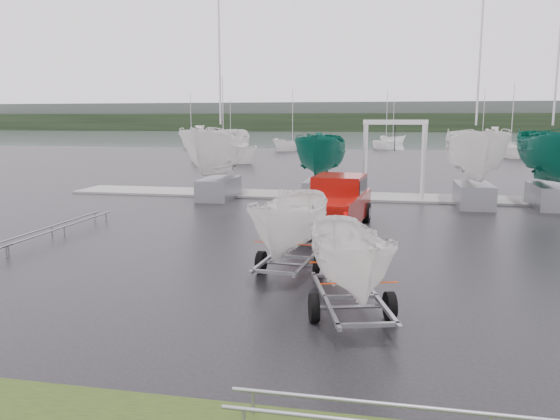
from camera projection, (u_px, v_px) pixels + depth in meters
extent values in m
plane|color=black|center=(301.00, 255.00, 16.89)|extent=(120.00, 120.00, 0.00)
plane|color=slate|center=(377.00, 139.00, 113.60)|extent=(300.00, 300.00, 0.00)
cube|color=#989892|center=(339.00, 196.00, 29.45)|extent=(30.00, 3.00, 0.12)
cube|color=black|center=(383.00, 123.00, 180.80)|extent=(300.00, 8.00, 6.00)
cube|color=#4C5651|center=(383.00, 117.00, 188.20)|extent=(300.00, 6.00, 10.00)
cube|color=maroon|center=(334.00, 209.00, 20.62)|extent=(2.52, 5.97, 0.95)
cube|color=maroon|center=(340.00, 186.00, 21.49)|extent=(2.06, 2.46, 0.85)
cube|color=black|center=(340.00, 185.00, 21.48)|extent=(2.06, 2.22, 0.55)
cube|color=silver|center=(317.00, 232.00, 17.87)|extent=(2.03, 0.36, 0.35)
cylinder|color=black|center=(320.00, 210.00, 22.75)|extent=(0.37, 0.83, 0.80)
cylinder|color=black|center=(366.00, 212.00, 22.22)|extent=(0.37, 0.83, 0.80)
cylinder|color=black|center=(297.00, 227.00, 19.15)|extent=(0.37, 0.83, 0.80)
cylinder|color=black|center=(351.00, 230.00, 18.62)|extent=(0.37, 0.83, 0.80)
cube|color=gray|center=(272.00, 255.00, 15.01)|extent=(0.41, 3.59, 0.08)
cube|color=gray|center=(311.00, 258.00, 14.70)|extent=(0.41, 3.59, 0.08)
cylinder|color=gray|center=(289.00, 264.00, 14.69)|extent=(1.60, 0.22, 0.08)
cylinder|color=black|center=(261.00, 262.00, 14.91)|extent=(0.23, 0.61, 0.60)
cylinder|color=black|center=(318.00, 266.00, 14.46)|extent=(0.23, 0.61, 0.60)
imported|color=white|center=(292.00, 173.00, 14.48)|extent=(1.84, 1.88, 4.50)
cube|color=#F43E07|center=(299.00, 231.00, 15.52)|extent=(1.55, 0.18, 0.03)
cube|color=#F43E07|center=(283.00, 243.00, 14.01)|extent=(1.55, 0.18, 0.03)
cube|color=gray|center=(325.00, 297.00, 11.47)|extent=(1.04, 3.49, 0.08)
cube|color=gray|center=(376.00, 296.00, 11.55)|extent=(1.04, 3.49, 0.08)
cylinder|color=gray|center=(352.00, 307.00, 11.34)|extent=(1.56, 0.51, 0.08)
cylinder|color=black|center=(314.00, 308.00, 11.28)|extent=(0.33, 0.63, 0.60)
cylinder|color=black|center=(390.00, 306.00, 11.40)|extent=(0.33, 0.63, 0.60)
imported|color=white|center=(352.00, 201.00, 11.17)|extent=(1.87, 1.89, 4.00)
cube|color=#F43E07|center=(344.00, 262.00, 12.21)|extent=(1.50, 0.46, 0.03)
cube|color=#F43E07|center=(359.00, 283.00, 10.63)|extent=(1.50, 0.46, 0.03)
cylinder|color=silver|center=(364.00, 161.00, 28.10)|extent=(0.16, 0.58, 3.99)
cylinder|color=silver|center=(366.00, 159.00, 29.65)|extent=(0.16, 0.58, 3.99)
cylinder|color=silver|center=(424.00, 162.00, 27.52)|extent=(0.16, 0.58, 3.99)
cylinder|color=silver|center=(423.00, 160.00, 29.06)|extent=(0.16, 0.58, 3.99)
cube|color=silver|center=(395.00, 122.00, 28.25)|extent=(3.30, 0.25, 0.25)
cube|color=gray|center=(219.00, 189.00, 28.63)|extent=(1.60, 3.20, 1.10)
imported|color=white|center=(217.00, 108.00, 27.94)|extent=(2.70, 2.78, 7.19)
cylinder|color=#B2B2B7|center=(219.00, 55.00, 27.99)|extent=(0.10, 0.10, 7.00)
cube|color=gray|center=(322.00, 191.00, 27.77)|extent=(1.60, 3.20, 1.10)
imported|color=#0D5F4D|center=(323.00, 117.00, 27.16)|extent=(2.39, 2.45, 6.35)
cube|color=gray|center=(473.00, 195.00, 26.15)|extent=(1.60, 3.20, 1.10)
imported|color=white|center=(479.00, 108.00, 25.48)|extent=(2.68, 2.75, 7.12)
cylinder|color=#B2B2B7|center=(480.00, 50.00, 25.52)|extent=(0.10, 0.10, 7.00)
cube|color=gray|center=(550.00, 196.00, 25.77)|extent=(1.60, 3.20, 1.10)
imported|color=#0D5F4D|center=(557.00, 108.00, 25.09)|extent=(2.69, 2.76, 7.14)
cylinder|color=#B2B2B7|center=(559.00, 49.00, 25.13)|extent=(0.10, 0.10, 7.00)
cylinder|color=gray|center=(64.00, 227.00, 19.50)|extent=(0.06, 6.50, 0.06)
cylinder|color=gray|center=(52.00, 226.00, 19.59)|extent=(0.06, 6.50, 0.06)
cylinder|color=gray|center=(491.00, 415.00, 7.11)|extent=(7.00, 0.06, 0.06)
imported|color=white|center=(224.00, 163.00, 51.93)|extent=(2.92, 2.86, 6.88)
cylinder|color=#B2B2B7|center=(223.00, 121.00, 51.27)|extent=(0.08, 0.08, 8.00)
imported|color=white|center=(292.00, 151.00, 72.39)|extent=(3.67, 3.69, 6.96)
cylinder|color=#B2B2B7|center=(293.00, 120.00, 71.73)|extent=(0.08, 0.08, 8.00)
imported|color=white|center=(510.00, 157.00, 59.69)|extent=(2.99, 3.05, 7.08)
cylinder|color=#B2B2B7|center=(512.00, 121.00, 59.03)|extent=(0.08, 0.08, 8.00)
imported|color=white|center=(481.00, 151.00, 71.46)|extent=(2.36, 2.31, 5.85)
cylinder|color=#B2B2B7|center=(483.00, 120.00, 70.80)|extent=(0.08, 0.08, 8.00)
imported|color=white|center=(192.00, 149.00, 77.00)|extent=(3.17, 3.19, 6.00)
cylinder|color=#B2B2B7|center=(191.00, 120.00, 76.34)|extent=(0.08, 0.08, 8.00)
imported|color=white|center=(386.00, 149.00, 76.74)|extent=(3.20, 3.23, 6.27)
cylinder|color=#B2B2B7|center=(387.00, 120.00, 76.08)|extent=(0.08, 0.08, 8.00)
imported|color=white|center=(231.00, 142.00, 100.51)|extent=(2.97, 2.97, 5.53)
cylinder|color=#B2B2B7|center=(230.00, 120.00, 99.85)|extent=(0.08, 0.08, 8.00)
imported|color=white|center=(393.00, 143.00, 95.57)|extent=(3.13, 3.13, 5.80)
cylinder|color=#B2B2B7|center=(393.00, 120.00, 94.91)|extent=(0.08, 0.08, 8.00)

